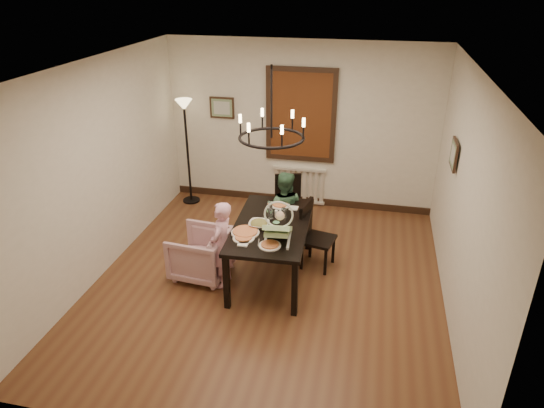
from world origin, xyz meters
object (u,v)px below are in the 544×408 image
at_px(floor_lamp, 188,154).
at_px(elderly_woman, 222,252).
at_px(armchair, 201,254).
at_px(baby_bouncer, 278,227).
at_px(drinking_glass, 270,214).
at_px(chair_far, 289,206).
at_px(chair_right, 319,236).
at_px(seated_man, 284,217).
at_px(dining_table, 272,230).

bearing_deg(floor_lamp, elderly_woman, -60.05).
relative_size(armchair, baby_bouncer, 1.41).
bearing_deg(drinking_glass, chair_far, 87.45).
distance_m(elderly_woman, floor_lamp, 2.70).
distance_m(chair_far, drinking_glass, 1.16).
distance_m(chair_right, armchair, 1.61).
bearing_deg(elderly_woman, seated_man, 155.99).
height_order(armchair, baby_bouncer, baby_bouncer).
height_order(chair_far, seated_man, seated_man).
bearing_deg(chair_right, baby_bouncer, 162.13).
bearing_deg(armchair, chair_right, 115.56).
distance_m(chair_right, elderly_woman, 1.35).
height_order(armchair, elderly_woman, elderly_woman).
bearing_deg(seated_man, drinking_glass, 80.65).
bearing_deg(drinking_glass, dining_table, -72.04).
bearing_deg(armchair, dining_table, 106.82).
relative_size(dining_table, baby_bouncer, 3.33).
relative_size(dining_table, chair_right, 1.80).
relative_size(elderly_woman, floor_lamp, 0.54).
relative_size(chair_far, chair_right, 0.97).
xyz_separation_m(armchair, drinking_glass, (0.89, 0.33, 0.52)).
bearing_deg(drinking_glass, chair_right, 20.12).
bearing_deg(dining_table, baby_bouncer, -69.18).
xyz_separation_m(elderly_woman, drinking_glass, (0.53, 0.47, 0.36)).
bearing_deg(baby_bouncer, floor_lamp, 125.52).
xyz_separation_m(armchair, elderly_woman, (0.35, -0.14, 0.16)).
distance_m(chair_right, seated_man, 0.69).
bearing_deg(drinking_glass, seated_man, 84.68).
bearing_deg(seated_man, chair_right, 140.96).
distance_m(dining_table, drinking_glass, 0.21).
height_order(chair_far, baby_bouncer, baby_bouncer).
distance_m(armchair, seated_man, 1.35).
height_order(dining_table, armchair, dining_table).
distance_m(dining_table, baby_bouncer, 0.47).
bearing_deg(dining_table, chair_right, 30.12).
xyz_separation_m(chair_far, drinking_glass, (-0.05, -1.09, 0.39)).
height_order(dining_table, elderly_woman, elderly_woman).
relative_size(chair_far, baby_bouncer, 1.79).
relative_size(dining_table, elderly_woman, 1.75).
xyz_separation_m(chair_far, chair_right, (0.57, -0.86, 0.01)).
distance_m(armchair, elderly_woman, 0.41).
bearing_deg(armchair, floor_lamp, -150.52).
height_order(chair_far, chair_right, chair_right).
bearing_deg(chair_right, drinking_glass, 122.09).
bearing_deg(elderly_woman, dining_table, 124.09).
relative_size(chair_far, elderly_woman, 0.94).
height_order(elderly_woman, baby_bouncer, baby_bouncer).
bearing_deg(armchair, elderly_woman, 73.73).
xyz_separation_m(drinking_glass, floor_lamp, (-1.87, 1.85, 0.05)).
bearing_deg(chair_far, chair_right, -72.55).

